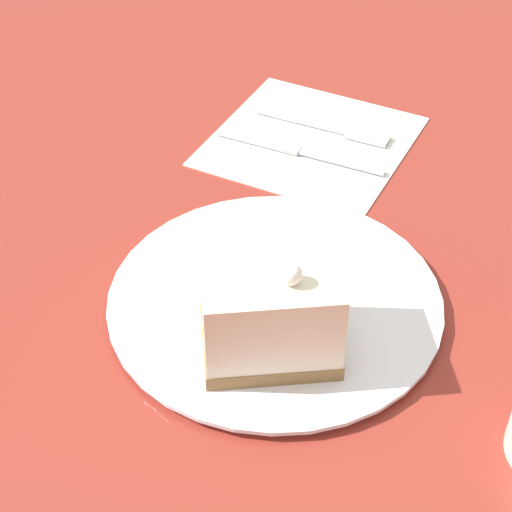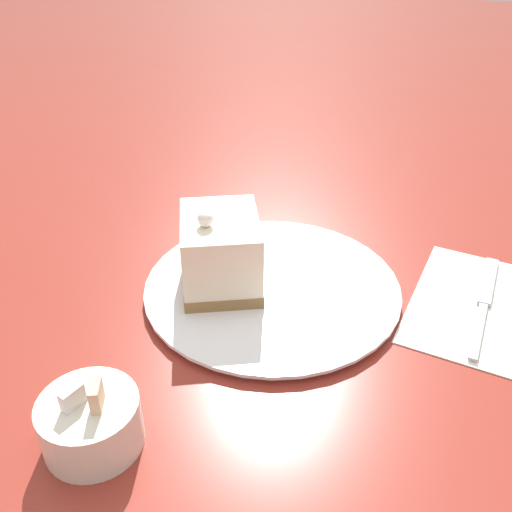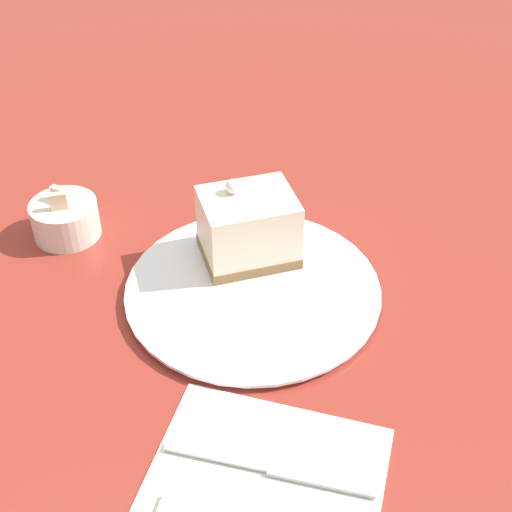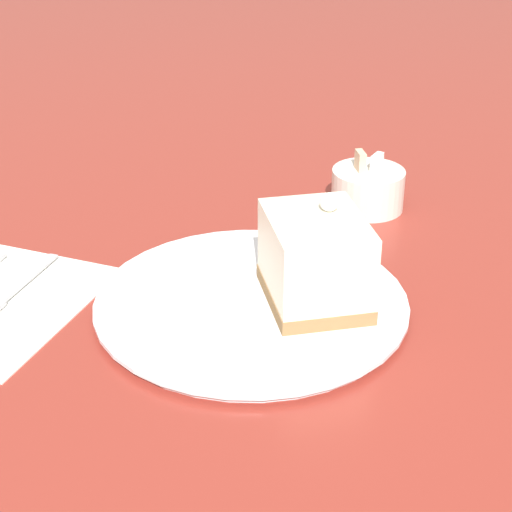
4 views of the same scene
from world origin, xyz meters
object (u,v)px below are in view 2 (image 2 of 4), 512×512
plate (272,288)px  knife (485,295)px  sugar_bowl (91,422)px  cake_slice (221,251)px

plate → knife: plate is taller
knife → sugar_bowl: bearing=51.2°
knife → sugar_bowl: size_ratio=2.29×
sugar_bowl → plate: bearing=-113.5°
knife → cake_slice: bearing=21.2°
plate → sugar_bowl: bearing=66.5°
knife → sugar_bowl: (0.33, 0.27, 0.02)m
knife → sugar_bowl: 0.43m
cake_slice → knife: size_ratio=0.68×
cake_slice → knife: (-0.29, -0.05, -0.05)m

